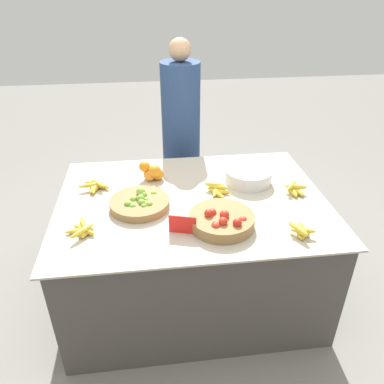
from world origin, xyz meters
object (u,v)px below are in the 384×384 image
at_px(lime_bowl, 140,203).
at_px(tomato_basket, 221,220).
at_px(price_sign, 182,225).
at_px(metal_bowl, 248,176).
at_px(vendor_person, 181,143).

height_order(lime_bowl, tomato_basket, tomato_basket).
bearing_deg(price_sign, tomato_basket, 26.64).
distance_m(metal_bowl, vendor_person, 0.88).
relative_size(tomato_basket, price_sign, 2.51).
bearing_deg(vendor_person, price_sign, -95.40).
distance_m(lime_bowl, tomato_basket, 0.50).
relative_size(metal_bowl, price_sign, 2.14).
distance_m(lime_bowl, price_sign, 0.37).
height_order(metal_bowl, vendor_person, vendor_person).
xyz_separation_m(tomato_basket, price_sign, (-0.22, -0.04, 0.02)).
bearing_deg(metal_bowl, tomato_basket, -119.98).
relative_size(tomato_basket, metal_bowl, 1.17).
height_order(metal_bowl, price_sign, price_sign).
xyz_separation_m(metal_bowl, vendor_person, (-0.36, 0.80, -0.08)).
xyz_separation_m(lime_bowl, vendor_person, (0.35, 1.02, -0.07)).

